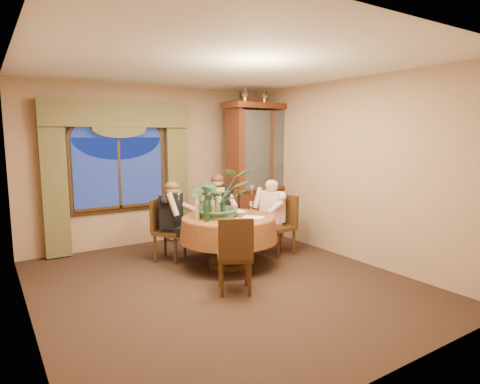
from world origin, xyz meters
TOP-DOWN VIEW (x-y plane):
  - floor at (0.00, 0.00)m, footprint 5.00×5.00m
  - wall_back at (0.00, 2.50)m, footprint 4.50×0.00m
  - wall_right at (2.25, 0.00)m, footprint 0.00×5.00m
  - ceiling at (0.00, 0.00)m, footprint 5.00×5.00m
  - window at (-0.60, 2.43)m, footprint 1.62×0.10m
  - arched_transom at (-0.60, 2.43)m, footprint 1.60×0.06m
  - drapery_left at (-1.63, 2.38)m, footprint 0.38×0.14m
  - drapery_right at (0.43, 2.38)m, footprint 0.38×0.14m
  - swag_valance at (-0.60, 2.35)m, footprint 2.45×0.16m
  - dining_table at (0.44, 0.56)m, footprint 1.75×1.75m
  - china_cabinet at (1.96, 1.75)m, footprint 1.55×0.61m
  - oil_lamp_left at (1.52, 1.75)m, footprint 0.11×0.11m
  - oil_lamp_center at (1.96, 1.75)m, footprint 0.11×0.11m
  - oil_lamp_right at (2.40, 1.75)m, footprint 0.11×0.11m
  - chair_right at (1.43, 0.60)m, footprint 0.44×0.44m
  - chair_back_right at (0.90, 1.40)m, footprint 0.57×0.57m
  - chair_back at (-0.19, 1.28)m, footprint 0.59×0.59m
  - chair_front_left at (-0.02, -0.34)m, footprint 0.57×0.57m
  - person_pink at (1.40, 0.76)m, footprint 0.48×0.51m
  - person_back at (-0.17, 1.26)m, footprint 0.61×0.60m
  - person_scarf at (0.74, 1.41)m, footprint 0.58×0.55m
  - stoneware_vase at (0.34, 0.65)m, footprint 0.15×0.15m
  - centerpiece_plant at (0.34, 0.68)m, footprint 0.94×1.05m
  - olive_bowl at (0.48, 0.53)m, footprint 0.17×0.17m
  - cheese_platter at (0.28, 0.15)m, footprint 0.39×0.39m
  - wine_bottle_0 at (0.08, 0.56)m, footprint 0.07×0.07m
  - wine_bottle_1 at (0.00, 0.43)m, footprint 0.07×0.07m
  - wine_bottle_2 at (-0.03, 0.64)m, footprint 0.07×0.07m
  - wine_bottle_3 at (0.15, 0.72)m, footprint 0.07×0.07m
  - wine_bottle_4 at (0.28, 0.46)m, footprint 0.07×0.07m
  - wine_bottle_5 at (0.18, 0.58)m, footprint 0.07×0.07m
  - tasting_paper_0 at (0.71, 0.31)m, footprint 0.34×0.37m
  - tasting_paper_1 at (0.76, 0.82)m, footprint 0.26×0.33m
  - tasting_paper_2 at (0.39, 0.25)m, footprint 0.23×0.31m
  - wine_glass_person_pink at (0.91, 0.66)m, footprint 0.07×0.07m
  - wine_glass_person_back at (0.12, 0.93)m, footprint 0.07×0.07m
  - wine_glass_person_scarf at (0.60, 1.02)m, footprint 0.07×0.07m

SIDE VIEW (x-z plane):
  - floor at x=0.00m, z-range 0.00..0.00m
  - dining_table at x=0.44m, z-range 0.00..0.75m
  - chair_right at x=1.43m, z-range 0.00..0.96m
  - chair_back_right at x=0.90m, z-range 0.00..0.96m
  - chair_back at x=-0.19m, z-range 0.00..0.96m
  - chair_front_left at x=-0.02m, z-range 0.00..0.96m
  - person_pink at x=1.40m, z-range 0.00..1.22m
  - person_back at x=-0.17m, z-range 0.00..1.25m
  - person_scarf at x=0.74m, z-range 0.00..1.29m
  - tasting_paper_0 at x=0.71m, z-range 0.75..0.76m
  - tasting_paper_1 at x=0.76m, z-range 0.75..0.76m
  - tasting_paper_2 at x=0.39m, z-range 0.75..0.76m
  - cheese_platter at x=0.28m, z-range 0.75..0.77m
  - olive_bowl at x=0.48m, z-range 0.75..0.80m
  - wine_glass_person_pink at x=0.91m, z-range 0.75..0.93m
  - wine_glass_person_back at x=0.12m, z-range 0.75..0.93m
  - wine_glass_person_scarf at x=0.60m, z-range 0.75..0.93m
  - stoneware_vase at x=0.34m, z-range 0.75..1.04m
  - wine_bottle_0 at x=0.08m, z-range 0.75..1.08m
  - wine_bottle_1 at x=0.00m, z-range 0.75..1.08m
  - wine_bottle_2 at x=-0.03m, z-range 0.75..1.08m
  - wine_bottle_3 at x=0.15m, z-range 0.75..1.08m
  - wine_bottle_4 at x=0.28m, z-range 0.75..1.08m
  - wine_bottle_5 at x=0.18m, z-range 0.75..1.08m
  - drapery_left at x=-1.63m, z-range 0.02..2.34m
  - drapery_right at x=0.43m, z-range 0.02..2.34m
  - china_cabinet at x=1.96m, z-range 0.00..2.52m
  - window at x=-0.60m, z-range 0.64..1.96m
  - centerpiece_plant at x=0.34m, z-range 0.95..1.77m
  - wall_back at x=0.00m, z-range -0.85..3.65m
  - wall_right at x=2.25m, z-range -1.10..3.90m
  - arched_transom at x=-0.60m, z-range 1.86..2.30m
  - swag_valance at x=-0.60m, z-range 2.07..2.49m
  - oil_lamp_left at x=1.52m, z-range 2.52..2.86m
  - oil_lamp_center at x=1.96m, z-range 2.52..2.86m
  - oil_lamp_right at x=2.40m, z-range 2.52..2.86m
  - ceiling at x=0.00m, z-range 2.80..2.80m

